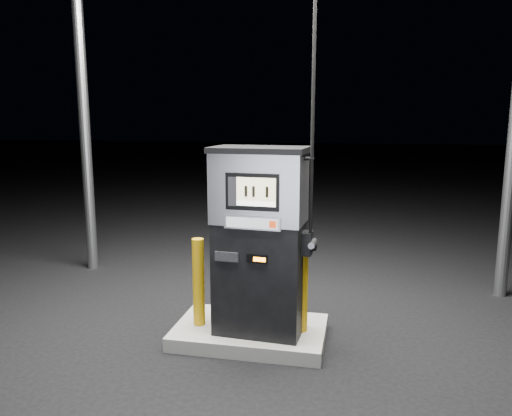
# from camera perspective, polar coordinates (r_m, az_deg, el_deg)

# --- Properties ---
(ground) EXTENTS (80.00, 80.00, 0.00)m
(ground) POSITION_cam_1_polar(r_m,az_deg,el_deg) (5.58, -0.67, -14.72)
(ground) COLOR black
(ground) RESTS_ON ground
(pump_island) EXTENTS (1.60, 1.00, 0.15)m
(pump_island) POSITION_cam_1_polar(r_m,az_deg,el_deg) (5.54, -0.67, -14.01)
(pump_island) COLOR slate
(pump_island) RESTS_ON ground
(fuel_dispenser) EXTENTS (1.07, 0.63, 3.99)m
(fuel_dispenser) POSITION_cam_1_polar(r_m,az_deg,el_deg) (5.07, 0.43, -3.61)
(fuel_dispenser) COLOR black
(fuel_dispenser) RESTS_ON pump_island
(bollard_left) EXTENTS (0.15, 0.15, 0.95)m
(bollard_left) POSITION_cam_1_polar(r_m,az_deg,el_deg) (5.42, -6.58, -8.41)
(bollard_left) COLOR #D0990B
(bollard_left) RESTS_ON pump_island
(bollard_right) EXTENTS (0.15, 0.15, 0.97)m
(bollard_right) POSITION_cam_1_polar(r_m,az_deg,el_deg) (5.25, 5.25, -8.90)
(bollard_right) COLOR #D0990B
(bollard_right) RESTS_ON pump_island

